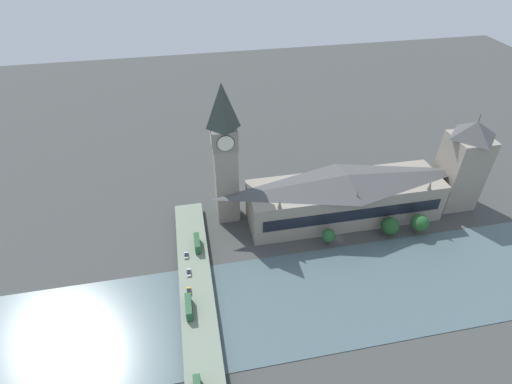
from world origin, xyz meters
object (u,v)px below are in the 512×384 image
object	(u,v)px
double_decker_bus_mid	(189,307)
car_northbound_mid	(189,272)
double_decker_bus_lead	(197,243)
road_bridge	(198,311)
clock_tower	(225,153)
victoria_tower	(462,165)
parliament_hall	(345,196)
car_northbound_lead	(189,291)
car_southbound_lead	(186,255)

from	to	relation	value
double_decker_bus_mid	car_northbound_mid	bearing A→B (deg)	-2.78
double_decker_bus_lead	road_bridge	bearing A→B (deg)	175.86
double_decker_bus_lead	car_northbound_mid	distance (m)	16.86
clock_tower	victoria_tower	bearing A→B (deg)	-95.64
parliament_hall	victoria_tower	world-z (taller)	victoria_tower
double_decker_bus_lead	double_decker_bus_mid	bearing A→B (deg)	170.21
clock_tower	car_northbound_lead	distance (m)	66.76
double_decker_bus_mid	car_southbound_lead	bearing A→B (deg)	-0.88
clock_tower	victoria_tower	world-z (taller)	clock_tower
double_decker_bus_lead	car_northbound_lead	world-z (taller)	double_decker_bus_lead
double_decker_bus_mid	road_bridge	bearing A→B (deg)	-94.14
road_bridge	car_northbound_lead	size ratio (longest dim) A/B	34.83
road_bridge	car_southbound_lead	xyz separation A→B (m)	(31.04, 3.10, 1.60)
clock_tower	double_decker_bus_mid	size ratio (longest dim) A/B	6.92
road_bridge	car_southbound_lead	bearing A→B (deg)	5.70
car_southbound_lead	car_northbound_lead	bearing A→B (deg)	179.73
victoria_tower	road_bridge	size ratio (longest dim) A/B	0.39
car_southbound_lead	car_northbound_mid	bearing A→B (deg)	-177.37
double_decker_bus_lead	car_southbound_lead	distance (m)	7.94
parliament_hall	car_southbound_lead	distance (m)	86.76
clock_tower	road_bridge	world-z (taller)	clock_tower
double_decker_bus_lead	double_decker_bus_mid	size ratio (longest dim) A/B	0.95
parliament_hall	car_northbound_mid	distance (m)	89.18
parliament_hall	road_bridge	bearing A→B (deg)	121.21
car_northbound_lead	car_northbound_mid	distance (m)	10.43
victoria_tower	road_bridge	bearing A→B (deg)	108.72
car_northbound_lead	car_southbound_lead	world-z (taller)	car_northbound_lead
double_decker_bus_mid	car_southbound_lead	world-z (taller)	double_decker_bus_mid
parliament_hall	car_northbound_mid	bearing A→B (deg)	109.08
parliament_hall	car_southbound_lead	world-z (taller)	parliament_hall
clock_tower	car_northbound_mid	world-z (taller)	clock_tower
parliament_hall	car_northbound_mid	size ratio (longest dim) A/B	23.54
victoria_tower	parliament_hall	bearing A→B (deg)	90.05
car_northbound_lead	car_northbound_mid	bearing A→B (deg)	-3.28
clock_tower	double_decker_bus_lead	size ratio (longest dim) A/B	7.31
victoria_tower	double_decker_bus_mid	bearing A→B (deg)	108.21
parliament_hall	car_northbound_lead	xyz separation A→B (m)	(-39.45, 84.51, -8.33)
car_northbound_mid	double_decker_bus_lead	bearing A→B (deg)	-18.18
victoria_tower	car_northbound_mid	distance (m)	152.35
car_northbound_mid	car_northbound_lead	bearing A→B (deg)	176.72
road_bridge	double_decker_bus_lead	distance (m)	36.42
clock_tower	parliament_hall	bearing A→B (deg)	-101.56
clock_tower	car_northbound_mid	bearing A→B (deg)	150.44
victoria_tower	car_southbound_lead	size ratio (longest dim) A/B	14.09
double_decker_bus_mid	double_decker_bus_lead	bearing A→B (deg)	-9.79
car_northbound_mid	clock_tower	bearing A→B (deg)	-29.56
road_bridge	double_decker_bus_lead	bearing A→B (deg)	-4.14
victoria_tower	clock_tower	bearing A→B (deg)	84.36
victoria_tower	road_bridge	xyz separation A→B (m)	(-49.33, 145.60, -21.67)
double_decker_bus_mid	car_southbound_lead	xyz separation A→B (m)	(30.78, -0.47, -2.04)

